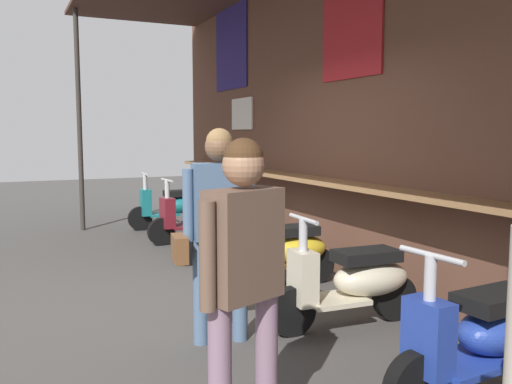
# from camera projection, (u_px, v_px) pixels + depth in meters

# --- Properties ---
(ground_plane) EXTENTS (29.74, 29.74, 0.00)m
(ground_plane) POSITION_uv_depth(u_px,v_px,m) (185.00, 301.00, 5.28)
(ground_plane) COLOR #474442
(market_stall_facade) EXTENTS (10.62, 2.62, 3.79)m
(market_stall_facade) POSITION_uv_depth(u_px,v_px,m) (346.00, 89.00, 5.84)
(market_stall_facade) COLOR brown
(market_stall_facade) RESTS_ON ground_plane
(scooter_teal) EXTENTS (0.47, 1.40, 0.97)m
(scooter_teal) POSITION_uv_depth(u_px,v_px,m) (174.00, 206.00, 9.28)
(scooter_teal) COLOR #197075
(scooter_teal) RESTS_ON ground_plane
(scooter_maroon) EXTENTS (0.47, 1.40, 0.97)m
(scooter_maroon) POSITION_uv_depth(u_px,v_px,m) (198.00, 216.00, 8.13)
(scooter_maroon) COLOR maroon
(scooter_maroon) RESTS_ON ground_plane
(scooter_silver) EXTENTS (0.46, 1.40, 0.97)m
(scooter_silver) POSITION_uv_depth(u_px,v_px,m) (233.00, 231.00, 6.92)
(scooter_silver) COLOR #B2B5BA
(scooter_silver) RESTS_ON ground_plane
(scooter_yellow) EXTENTS (0.49, 1.40, 0.97)m
(scooter_yellow) POSITION_uv_depth(u_px,v_px,m) (281.00, 251.00, 5.73)
(scooter_yellow) COLOR gold
(scooter_yellow) RESTS_ON ground_plane
(scooter_cream) EXTENTS (0.48, 1.40, 0.97)m
(scooter_cream) POSITION_uv_depth(u_px,v_px,m) (354.00, 281.00, 4.55)
(scooter_cream) COLOR beige
(scooter_cream) RESTS_ON ground_plane
(scooter_blue) EXTENTS (0.49, 1.40, 0.97)m
(scooter_blue) POSITION_uv_depth(u_px,v_px,m) (484.00, 336.00, 3.33)
(scooter_blue) COLOR #233D9E
(scooter_blue) RESTS_ON ground_plane
(shopper_with_handbag) EXTENTS (0.30, 0.67, 1.67)m
(shopper_with_handbag) POSITION_uv_depth(u_px,v_px,m) (218.00, 214.00, 4.13)
(shopper_with_handbag) COLOR slate
(shopper_with_handbag) RESTS_ON ground_plane
(shopper_passing) EXTENTS (0.32, 0.53, 1.61)m
(shopper_passing) POSITION_uv_depth(u_px,v_px,m) (244.00, 262.00, 2.73)
(shopper_passing) COLOR gray
(shopper_passing) RESTS_ON ground_plane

